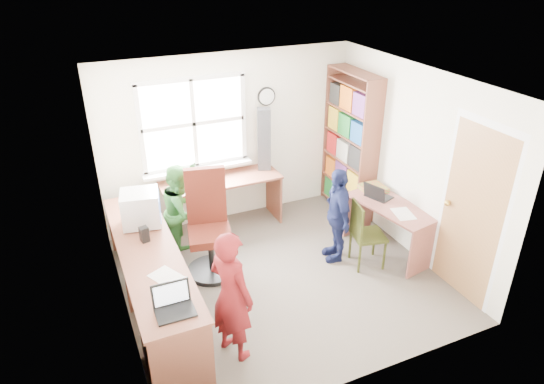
# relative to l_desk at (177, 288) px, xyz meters

# --- Properties ---
(room) EXTENTS (3.64, 3.44, 2.44)m
(room) POSITION_rel_l_desk_xyz_m (1.32, 0.38, 0.76)
(room) COLOR #4A423A
(room) RESTS_ON ground
(l_desk) EXTENTS (2.38, 2.95, 0.75)m
(l_desk) POSITION_rel_l_desk_xyz_m (0.00, 0.00, 0.00)
(l_desk) COLOR brown
(l_desk) RESTS_ON ground
(right_desk) EXTENTS (0.74, 1.26, 0.68)m
(right_desk) POSITION_rel_l_desk_xyz_m (2.84, 0.24, 0.04)
(right_desk) COLOR #905348
(right_desk) RESTS_ON ground
(bookshelf) EXTENTS (0.30, 1.02, 2.10)m
(bookshelf) POSITION_rel_l_desk_xyz_m (2.96, 1.47, 0.55)
(bookshelf) COLOR brown
(bookshelf) RESTS_ON ground
(swivel_chair) EXTENTS (0.72, 0.72, 1.31)m
(swivel_chair) POSITION_rel_l_desk_xyz_m (0.60, 0.80, 0.11)
(swivel_chair) COLOR black
(swivel_chair) RESTS_ON ground
(wooden_chair) EXTENTS (0.45, 0.45, 0.87)m
(wooden_chair) POSITION_rel_l_desk_xyz_m (2.36, 0.12, 0.02)
(wooden_chair) COLOR #2F3411
(wooden_chair) RESTS_ON ground
(crt_monitor) EXTENTS (0.48, 0.44, 0.41)m
(crt_monitor) POSITION_rel_l_desk_xyz_m (-0.14, 0.93, 0.50)
(crt_monitor) COLOR silver
(crt_monitor) RESTS_ON l_desk
(laptop_left) EXTENTS (0.34, 0.29, 0.23)m
(laptop_left) POSITION_rel_l_desk_xyz_m (-0.17, -0.66, 0.35)
(laptop_left) COLOR black
(laptop_left) RESTS_ON l_desk
(laptop_right) EXTENTS (0.36, 0.39, 0.22)m
(laptop_right) POSITION_rel_l_desk_xyz_m (2.77, 0.48, 0.28)
(laptop_right) COLOR black
(laptop_right) RESTS_ON right_desk
(speaker_a) EXTENTS (0.10, 0.10, 0.17)m
(speaker_a) POSITION_rel_l_desk_xyz_m (-0.19, 0.56, 0.38)
(speaker_a) COLOR black
(speaker_a) RESTS_ON l_desk
(speaker_b) EXTENTS (0.11, 0.11, 0.19)m
(speaker_b) POSITION_rel_l_desk_xyz_m (-0.21, 1.08, 0.39)
(speaker_b) COLOR black
(speaker_b) RESTS_ON l_desk
(cd_tower) EXTENTS (0.22, 0.21, 0.89)m
(cd_tower) POSITION_rel_l_desk_xyz_m (1.75, 1.80, 0.74)
(cd_tower) COLOR black
(cd_tower) RESTS_ON l_desk
(game_box) EXTENTS (0.32, 0.32, 0.06)m
(game_box) POSITION_rel_l_desk_xyz_m (2.86, 0.69, 0.26)
(game_box) COLOR red
(game_box) RESTS_ON right_desk
(paper_a) EXTENTS (0.35, 0.39, 0.00)m
(paper_a) POSITION_rel_l_desk_xyz_m (-0.12, -0.17, 0.30)
(paper_a) COLOR silver
(paper_a) RESTS_ON l_desk
(paper_b) EXTENTS (0.28, 0.35, 0.00)m
(paper_b) POSITION_rel_l_desk_xyz_m (2.83, 0.00, 0.23)
(paper_b) COLOR silver
(paper_b) RESTS_ON right_desk
(potted_plant) EXTENTS (0.17, 0.14, 0.30)m
(potted_plant) POSITION_rel_l_desk_xyz_m (0.66, 1.77, 0.44)
(potted_plant) COLOR #296735
(potted_plant) RESTS_ON l_desk
(person_red) EXTENTS (0.52, 0.60, 1.38)m
(person_red) POSITION_rel_l_desk_xyz_m (0.38, -0.61, 0.23)
(person_red) COLOR maroon
(person_red) RESTS_ON ground
(person_green) EXTENTS (0.71, 0.77, 1.27)m
(person_green) POSITION_rel_l_desk_xyz_m (0.38, 1.24, 0.18)
(person_green) COLOR #33772F
(person_green) RESTS_ON ground
(person_navy) EXTENTS (0.47, 0.78, 1.25)m
(person_navy) POSITION_rel_l_desk_xyz_m (2.13, 0.40, 0.17)
(person_navy) COLOR #151B43
(person_navy) RESTS_ON ground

